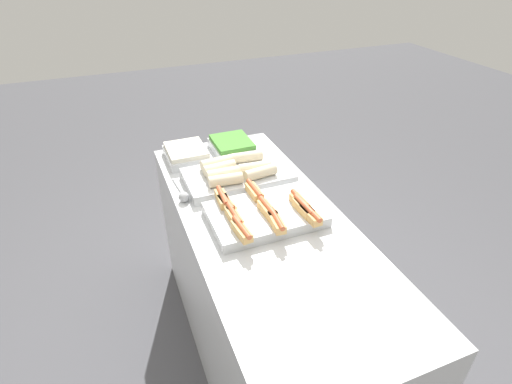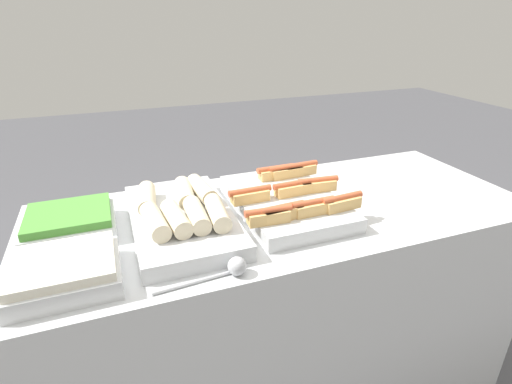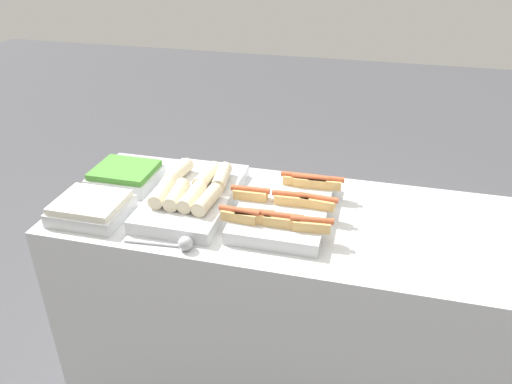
# 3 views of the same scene
# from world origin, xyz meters

# --- Properties ---
(counter) EXTENTS (1.71, 0.69, 0.93)m
(counter) POSITION_xyz_m (0.00, 0.00, 0.46)
(counter) COLOR silver
(counter) RESTS_ON ground_plane
(tray_hotdogs) EXTENTS (0.40, 0.49, 0.10)m
(tray_hotdogs) POSITION_xyz_m (0.01, -0.00, 0.96)
(tray_hotdogs) COLOR silver
(tray_hotdogs) RESTS_ON counter
(tray_wraps) EXTENTS (0.30, 0.53, 0.10)m
(tray_wraps) POSITION_xyz_m (-0.35, -0.00, 0.97)
(tray_wraps) COLOR silver
(tray_wraps) RESTS_ON counter
(tray_side_front) EXTENTS (0.26, 0.22, 0.07)m
(tray_side_front) POSITION_xyz_m (-0.68, -0.19, 0.96)
(tray_side_front) COLOR silver
(tray_side_front) RESTS_ON counter
(tray_side_back) EXTENTS (0.26, 0.22, 0.07)m
(tray_side_back) POSITION_xyz_m (-0.68, 0.08, 0.96)
(tray_side_back) COLOR silver
(tray_side_back) RESTS_ON counter
(serving_spoon_near) EXTENTS (0.24, 0.05, 0.05)m
(serving_spoon_near) POSITION_xyz_m (-0.29, -0.30, 0.95)
(serving_spoon_near) COLOR #B2B5BA
(serving_spoon_near) RESTS_ON counter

